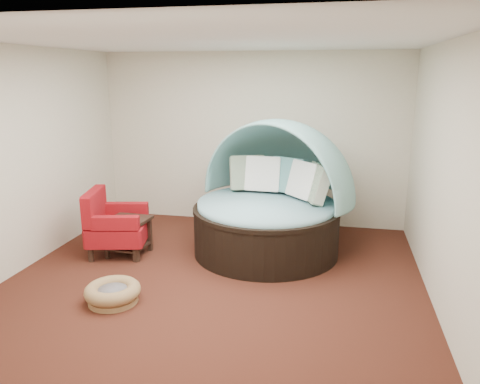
% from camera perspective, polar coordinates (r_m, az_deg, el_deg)
% --- Properties ---
extents(floor, '(5.00, 5.00, 0.00)m').
position_cam_1_polar(floor, '(5.77, -3.30, -10.91)').
color(floor, '#492114').
rests_on(floor, ground).
extents(wall_back, '(5.00, 0.00, 5.00)m').
position_cam_1_polar(wall_back, '(7.74, 1.45, 6.43)').
color(wall_back, beige).
rests_on(wall_back, floor).
extents(wall_front, '(5.00, 0.00, 5.00)m').
position_cam_1_polar(wall_front, '(3.08, -16.05, -6.30)').
color(wall_front, beige).
rests_on(wall_front, floor).
extents(wall_left, '(0.00, 5.00, 5.00)m').
position_cam_1_polar(wall_left, '(6.46, -25.46, 3.48)').
color(wall_left, beige).
rests_on(wall_left, floor).
extents(wall_right, '(0.00, 5.00, 5.00)m').
position_cam_1_polar(wall_right, '(5.26, 23.77, 1.48)').
color(wall_right, beige).
rests_on(wall_right, floor).
extents(ceiling, '(5.00, 5.00, 0.00)m').
position_cam_1_polar(ceiling, '(5.24, -3.76, 18.02)').
color(ceiling, white).
rests_on(ceiling, wall_back).
extents(canopy_daybed, '(2.71, 2.68, 1.86)m').
position_cam_1_polar(canopy_daybed, '(6.51, 3.85, 0.07)').
color(canopy_daybed, black).
rests_on(canopy_daybed, floor).
extents(pet_basket, '(0.79, 0.79, 0.21)m').
position_cam_1_polar(pet_basket, '(5.44, -15.25, -11.77)').
color(pet_basket, brown).
rests_on(pet_basket, floor).
extents(red_armchair, '(0.93, 0.93, 0.91)m').
position_cam_1_polar(red_armchair, '(6.73, -15.12, -3.85)').
color(red_armchair, black).
rests_on(red_armchair, floor).
extents(side_table, '(0.58, 0.58, 0.52)m').
position_cam_1_polar(side_table, '(6.66, -13.48, -4.73)').
color(side_table, black).
rests_on(side_table, floor).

